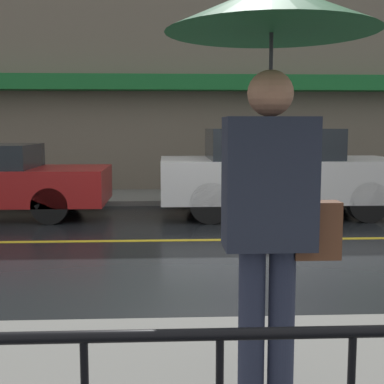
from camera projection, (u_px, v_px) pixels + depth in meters
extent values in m
plane|color=black|center=(204.00, 240.00, 7.50)|extent=(80.00, 80.00, 0.00)
cube|color=slate|center=(190.00, 197.00, 11.84)|extent=(28.00, 2.08, 0.10)
cube|color=gold|center=(204.00, 240.00, 7.50)|extent=(25.20, 0.12, 0.01)
cube|color=#706656|center=(188.00, 49.00, 12.61)|extent=(28.00, 0.30, 6.83)
cube|color=#196B2D|center=(189.00, 83.00, 12.29)|extent=(16.80, 0.55, 0.35)
cylinder|color=black|center=(353.00, 332.00, 1.55)|extent=(12.00, 0.04, 0.04)
cylinder|color=#23283D|center=(251.00, 326.00, 2.83)|extent=(0.14, 0.14, 0.85)
cylinder|color=#23283D|center=(281.00, 326.00, 2.84)|extent=(0.14, 0.14, 0.85)
cube|color=#232838|center=(269.00, 183.00, 2.74)|extent=(0.46, 0.28, 0.67)
sphere|color=tan|center=(270.00, 93.00, 2.69)|extent=(0.23, 0.23, 0.23)
cylinder|color=#262628|center=(270.00, 109.00, 2.69)|extent=(0.02, 0.02, 0.75)
cone|color=#144723|center=(272.00, 8.00, 2.64)|extent=(1.07, 1.07, 0.24)
cube|color=brown|center=(316.00, 230.00, 2.78)|extent=(0.24, 0.12, 0.30)
cylinder|color=black|center=(67.00, 194.00, 10.24)|extent=(0.60, 0.22, 0.60)
cylinder|color=black|center=(50.00, 206.00, 8.75)|extent=(0.60, 0.22, 0.60)
cube|color=silver|center=(279.00, 179.00, 9.64)|extent=(4.25, 1.93, 0.73)
cube|color=#1E2328|center=(270.00, 144.00, 9.56)|extent=(2.21, 1.77, 0.53)
cylinder|color=black|center=(335.00, 190.00, 10.59)|extent=(0.69, 0.22, 0.69)
cylinder|color=black|center=(368.00, 202.00, 8.90)|extent=(0.69, 0.22, 0.69)
cylinder|color=black|center=(203.00, 191.00, 10.46)|extent=(0.69, 0.22, 0.69)
cylinder|color=black|center=(210.00, 203.00, 8.77)|extent=(0.69, 0.22, 0.69)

